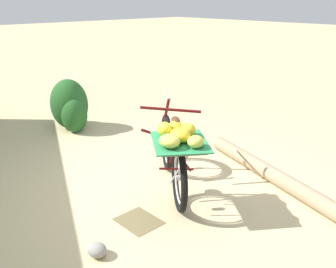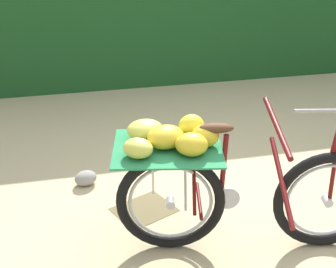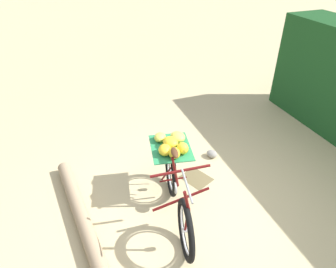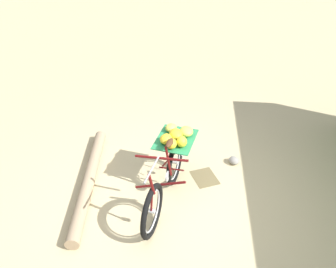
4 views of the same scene
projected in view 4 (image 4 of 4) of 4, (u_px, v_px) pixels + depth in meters
name	position (u px, v px, depth m)	size (l,w,h in m)	color
ground_plane	(185.00, 204.00, 4.80)	(60.00, 60.00, 0.00)	#C6B284
bicycle	(168.00, 169.00, 4.65)	(1.62, 1.29, 1.03)	black
fallen_log	(89.00, 179.00, 5.11)	(0.19, 0.19, 2.45)	#9E8466
path_stone	(234.00, 160.00, 5.56)	(0.19, 0.16, 0.12)	gray
leaf_litter_patch	(205.00, 177.00, 5.28)	(0.44, 0.36, 0.01)	olive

